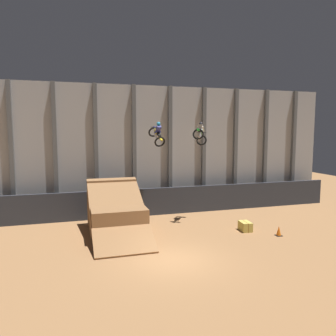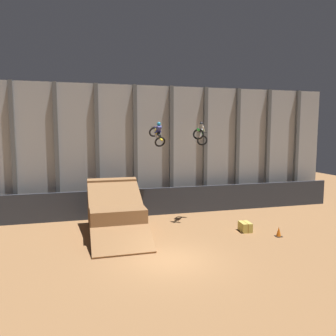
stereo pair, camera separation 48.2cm
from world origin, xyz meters
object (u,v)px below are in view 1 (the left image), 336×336
Objects in this scene: dirt_ramp at (116,215)px; rider_bike_left_air at (157,134)px; traffic_cone_near_ramp at (279,231)px; hay_bale_trackside at (245,226)px; rider_bike_right_air at (200,134)px.

dirt_ramp is 3.32× the size of rider_bike_left_air.
traffic_cone_near_ramp is 1.98m from hay_bale_trackside.
traffic_cone_near_ramp is at bearing -45.88° from hay_bale_trackside.
traffic_cone_near_ramp is at bearing -21.31° from dirt_ramp.
rider_bike_left_air is 3.23× the size of traffic_cone_near_ramp.
dirt_ramp reaches higher than traffic_cone_near_ramp.
traffic_cone_near_ramp is at bearing -22.52° from rider_bike_right_air.
rider_bike_left_air is 2.86m from rider_bike_right_air.
traffic_cone_near_ramp is (8.99, -3.51, -0.76)m from dirt_ramp.
rider_bike_left_air is (3.05, 1.75, 4.85)m from dirt_ramp.
dirt_ramp is 5.99m from rider_bike_left_air.
dirt_ramp is 7.61m from rider_bike_right_air.
hay_bale_trackside is (7.61, -2.08, -0.76)m from dirt_ramp.
rider_bike_right_air is 3.10× the size of traffic_cone_near_ramp.
dirt_ramp is 7.93m from hay_bale_trackside.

